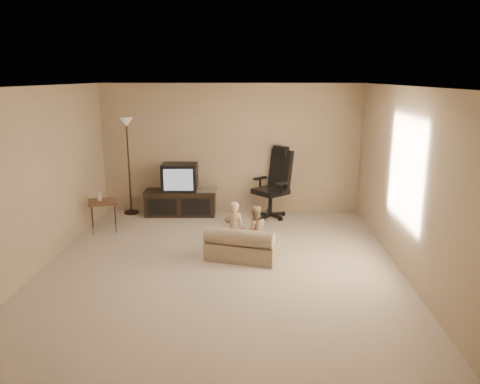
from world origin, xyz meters
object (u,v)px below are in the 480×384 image
object	(u,v)px
tv_stand	(181,194)
toddler_left	(234,229)
child_sofa	(242,246)
side_table	(102,202)
floor_lamp	(128,144)
toddler_right	(255,230)
office_chair	(274,192)

from	to	relation	value
tv_stand	toddler_left	world-z (taller)	tv_stand
tv_stand	child_sofa	xyz separation A→B (m)	(1.25, -2.26, -0.21)
side_table	toddler_left	world-z (taller)	toddler_left
floor_lamp	toddler_right	size ratio (longest dim) A/B	2.43
floor_lamp	child_sofa	distance (m)	3.43
side_table	floor_lamp	distance (m)	1.37
floor_lamp	office_chair	bearing A→B (deg)	-2.91
floor_lamp	toddler_right	xyz separation A→B (m)	(2.44, -2.12, -0.98)
floor_lamp	toddler_right	bearing A→B (deg)	-41.00
side_table	toddler_left	size ratio (longest dim) A/B	0.85
side_table	floor_lamp	xyz separation A→B (m)	(0.20, 1.06, 0.85)
floor_lamp	child_sofa	size ratio (longest dim) A/B	1.64
tv_stand	child_sofa	bearing A→B (deg)	-63.01
toddler_left	toddler_right	distance (m)	0.32
office_chair	side_table	xyz separation A→B (m)	(-2.99, -0.92, 0.03)
floor_lamp	child_sofa	world-z (taller)	floor_lamp
child_sofa	toddler_left	size ratio (longest dim) A/B	1.35
office_chair	floor_lamp	size ratio (longest dim) A/B	0.72
office_chair	floor_lamp	world-z (taller)	floor_lamp
tv_stand	child_sofa	distance (m)	2.59
side_table	floor_lamp	bearing A→B (deg)	79.14
office_chair	toddler_right	size ratio (longest dim) A/B	1.76
floor_lamp	toddler_left	size ratio (longest dim) A/B	2.21
office_chair	child_sofa	distance (m)	2.26
office_chair	child_sofa	world-z (taller)	office_chair
side_table	toddler_right	distance (m)	2.85
office_chair	toddler_left	xyz separation A→B (m)	(-0.66, -2.04, -0.06)
office_chair	toddler_right	bearing A→B (deg)	-52.39
tv_stand	toddler_right	world-z (taller)	tv_stand
tv_stand	side_table	world-z (taller)	tv_stand
side_table	child_sofa	distance (m)	2.77
office_chair	side_table	world-z (taller)	office_chair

